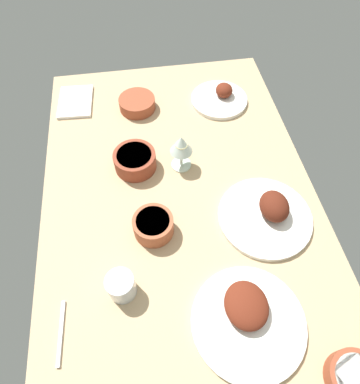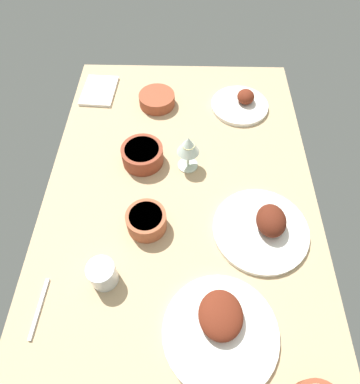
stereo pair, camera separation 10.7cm
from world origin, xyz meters
TOP-DOWN VIEW (x-y plane):
  - dining_table at (0.00, 0.00)cm, footprint 140.00×90.00cm
  - plate_center_main at (-43.77, 23.45)cm, footprint 22.82×22.82cm
  - plate_near_viewer at (12.33, 25.84)cm, footprint 29.36×29.36cm
  - plate_far_side at (41.25, 11.35)cm, footprint 29.98×29.98cm
  - bowl_soup at (-14.47, -13.44)cm, footprint 14.48×14.48cm
  - bowl_cream at (58.94, 32.34)cm, footprint 12.95×12.95cm
  - bowl_sauce at (-44.41, -10.32)cm, footprint 14.31×14.31cm
  - bowl_potatoes at (11.64, -9.95)cm, footprint 12.27×12.27cm
  - wine_glass at (-12.72, 2.43)cm, footprint 7.60×7.60cm
  - water_tumbler at (28.87, -20.46)cm, footprint 7.70×7.70cm
  - folded_napkin at (-51.48, -35.08)cm, footprint 19.42×14.27cm
  - fork_loose at (37.52, -36.93)cm, footprint 16.16×1.64cm

SIDE VIEW (x-z plane):
  - dining_table at x=0.00cm, z-range 0.00..4.00cm
  - fork_loose at x=37.52cm, z-range 4.00..4.80cm
  - folded_napkin at x=-51.48cm, z-range 4.00..5.20cm
  - plate_center_main at x=-43.77cm, z-range 2.27..8.81cm
  - plate_far_side at x=41.25cm, z-range 2.61..9.30cm
  - plate_near_viewer at x=12.33cm, z-range 1.91..10.47cm
  - bowl_cream at x=58.94cm, z-range 4.23..8.90cm
  - bowl_sauce at x=-44.41cm, z-range 4.23..8.93cm
  - bowl_potatoes at x=11.64cm, z-range 4.26..10.65cm
  - bowl_soup at x=-14.47cm, z-range 4.26..10.70cm
  - water_tumbler at x=28.87cm, z-range 4.00..12.04cm
  - wine_glass at x=-12.72cm, z-range 6.93..20.93cm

